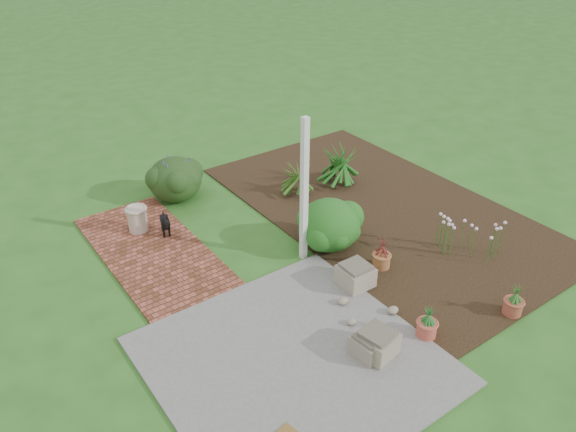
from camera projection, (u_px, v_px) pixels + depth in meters
ground at (292, 266)px, 9.27m from camera, size 80.00×80.00×0.00m
concrete_patio at (294, 360)px, 7.41m from camera, size 3.50×3.50×0.04m
brick_path at (152, 250)px, 9.63m from camera, size 1.60×3.50×0.04m
garden_bed at (381, 209)px, 10.86m from camera, size 4.00×7.00×0.03m
veranda_post at (304, 192)px, 8.85m from camera, size 0.10×0.10×2.50m
stone_trough_near at (369, 346)px, 7.42m from camera, size 0.45×0.45×0.27m
stone_trough_mid at (377, 344)px, 7.43m from camera, size 0.55×0.55×0.31m
stone_trough_far at (355, 276)px, 8.71m from camera, size 0.48×0.48×0.32m
black_dog at (165, 223)px, 9.91m from camera, size 0.24×0.46×0.41m
cream_ceramic_urn at (137, 219)px, 10.04m from camera, size 0.43×0.43×0.45m
evergreen_shrub at (329, 224)px, 9.51m from camera, size 1.10×1.10×0.89m
agapanthus_clump_back at (339, 162)px, 11.51m from camera, size 1.15×1.15×0.99m
agapanthus_clump_front at (295, 175)px, 11.19m from camera, size 1.11×1.11×0.80m
pink_flower_patch at (467, 236)px, 9.37m from camera, size 1.25×1.25×0.67m
terracotta_pot_bronze at (381, 260)px, 9.15m from camera, size 0.39×0.39×0.24m
terracotta_pot_small_left at (513, 307)px, 8.16m from camera, size 0.33×0.33×0.23m
terracotta_pot_small_right at (427, 329)px, 7.75m from camera, size 0.30×0.30×0.23m
purple_flowering_bush at (175, 178)px, 11.04m from camera, size 1.08×1.08×0.89m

